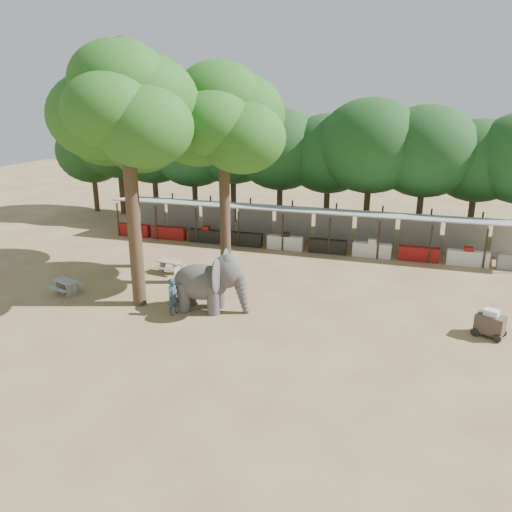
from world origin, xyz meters
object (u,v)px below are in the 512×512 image
(yard_tree_center, at_px, (125,107))
(handler, at_px, (173,297))
(picnic_table_far, at_px, (170,265))
(cart_front, at_px, (490,323))
(yard_tree_left, at_px, (126,124))
(elephant, at_px, (210,282))
(picnic_table_near, at_px, (66,285))
(yard_tree_back, at_px, (222,120))

(yard_tree_center, height_order, handler, yard_tree_center)
(yard_tree_center, bearing_deg, picnic_table_far, 96.52)
(handler, xyz_separation_m, cart_front, (13.68, 1.85, -0.28))
(handler, bearing_deg, picnic_table_far, 48.30)
(picnic_table_far, bearing_deg, yard_tree_center, -73.53)
(yard_tree_left, distance_m, elephant, 10.69)
(elephant, distance_m, cart_front, 12.30)
(yard_tree_center, xyz_separation_m, elephant, (3.69, 0.16, -7.79))
(picnic_table_near, relative_size, cart_front, 1.18)
(elephant, bearing_deg, picnic_table_far, 130.26)
(yard_tree_center, distance_m, picnic_table_near, 9.71)
(picnic_table_far, bearing_deg, elephant, -35.17)
(yard_tree_center, relative_size, picnic_table_far, 7.70)
(yard_tree_center, distance_m, yard_tree_back, 5.04)
(yard_tree_left, distance_m, yard_tree_center, 5.92)
(yard_tree_center, height_order, picnic_table_near, yard_tree_center)
(elephant, bearing_deg, handler, -150.58)
(picnic_table_far, bearing_deg, picnic_table_near, -119.96)
(elephant, bearing_deg, cart_front, -0.49)
(elephant, height_order, picnic_table_near, elephant)
(handler, bearing_deg, yard_tree_back, 11.48)
(yard_tree_center, distance_m, cart_front, 18.14)
(yard_tree_center, height_order, yard_tree_back, yard_tree_center)
(cart_front, bearing_deg, yard_tree_left, -167.53)
(yard_tree_center, height_order, cart_front, yard_tree_center)
(yard_tree_back, relative_size, cart_front, 7.79)
(elephant, bearing_deg, yard_tree_left, 139.48)
(yard_tree_center, bearing_deg, handler, -19.71)
(yard_tree_left, relative_size, picnic_table_near, 6.39)
(picnic_table_far, xyz_separation_m, cart_front, (16.43, -3.32, 0.15))
(yard_tree_back, height_order, picnic_table_near, yard_tree_back)
(yard_tree_left, xyz_separation_m, elephant, (6.69, -4.84, -6.78))
(picnic_table_near, height_order, cart_front, cart_front)
(picnic_table_far, height_order, cart_front, cart_front)
(picnic_table_far, bearing_deg, cart_front, -1.48)
(yard_tree_left, height_order, picnic_table_far, yard_tree_left)
(handler, bearing_deg, yard_tree_center, 90.52)
(picnic_table_near, xyz_separation_m, cart_front, (20.12, 1.09, 0.14))
(yard_tree_back, height_order, handler, yard_tree_back)
(cart_front, bearing_deg, picnic_table_near, -152.61)
(yard_tree_center, relative_size, elephant, 3.23)
(yard_tree_center, bearing_deg, elephant, 2.44)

